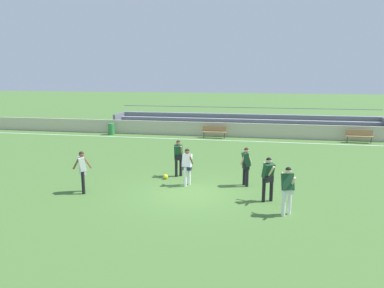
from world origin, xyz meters
name	(u,v)px	position (x,y,z in m)	size (l,w,h in m)	color
ground_plane	(191,193)	(0.00, 0.00, 0.00)	(160.00, 160.00, 0.00)	#477033
field_line_sideline	(223,140)	(0.00, 11.98, 0.00)	(44.00, 0.12, 0.01)	white
sideline_wall	(225,130)	(0.00, 13.60, 0.54)	(48.00, 0.16, 1.08)	beige
bleacher_stand	(244,123)	(1.27, 15.69, 0.80)	(21.52, 2.66, 1.98)	#9EA3AD
bench_far_right	(214,131)	(-0.76, 12.90, 0.55)	(1.80, 0.40, 0.90)	#99754C
bench_far_left	(359,135)	(9.40, 12.90, 0.55)	(1.80, 0.40, 0.90)	#99754C
trash_bin	(111,129)	(-8.96, 12.82, 0.44)	(0.50, 0.50, 0.89)	#2D7F3D
player_white_dropping_back	(187,164)	(-0.37, 0.99, 0.96)	(0.50, 0.55, 1.62)	white
player_dark_challenging	(178,155)	(-1.05, 2.31, 1.03)	(0.47, 0.53, 1.72)	black
player_dark_trailing_run	(287,187)	(3.59, -1.59, 1.00)	(0.47, 0.65, 1.68)	white
player_dark_on_ball	(246,163)	(2.09, 1.44, 0.99)	(0.52, 0.47, 1.67)	black
player_white_wide_right	(82,168)	(-4.28, -0.71, 1.01)	(0.70, 0.49, 1.70)	black
player_dark_deep_cover	(268,175)	(2.98, -0.35, 1.01)	(0.51, 0.72, 1.69)	black
soccer_ball	(166,177)	(-1.53, 1.76, 0.11)	(0.22, 0.22, 0.22)	yellow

